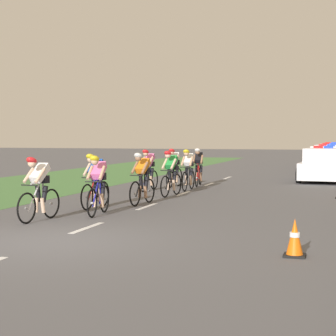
{
  "coord_description": "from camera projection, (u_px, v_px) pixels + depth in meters",
  "views": [
    {
      "loc": [
        5.33,
        -9.71,
        2.0
      ],
      "look_at": [
        0.56,
        5.97,
        1.1
      ],
      "focal_mm": 61.49,
      "sensor_mm": 36.0,
      "label": 1
    }
  ],
  "objects": [
    {
      "name": "ground_plane",
      "position": [
        49.0,
        242.0,
        10.94
      ],
      "size": [
        160.0,
        160.0,
        0.0
      ],
      "primitive_type": "plane",
      "color": "#56565B"
    },
    {
      "name": "grass_verge",
      "position": [
        60.0,
        180.0,
        26.36
      ],
      "size": [
        7.0,
        60.0,
        0.01
      ],
      "primitive_type": "cube",
      "color": "#4C7F42",
      "rests_on": "ground"
    },
    {
      "name": "lane_markings_centre",
      "position": [
        167.0,
        199.0,
        18.31
      ],
      "size": [
        0.14,
        21.6,
        0.01
      ],
      "color": "white",
      "rests_on": "ground"
    },
    {
      "name": "cyclist_lead",
      "position": [
        39.0,
        188.0,
        13.56
      ],
      "size": [
        0.44,
        1.72,
        1.56
      ],
      "color": "black",
      "rests_on": "ground"
    },
    {
      "name": "cyclist_second",
      "position": [
        98.0,
        184.0,
        14.57
      ],
      "size": [
        0.45,
        1.72,
        1.56
      ],
      "color": "black",
      "rests_on": "ground"
    },
    {
      "name": "cyclist_third",
      "position": [
        95.0,
        180.0,
        15.95
      ],
      "size": [
        0.43,
        1.72,
        1.56
      ],
      "color": "black",
      "rests_on": "ground"
    },
    {
      "name": "cyclist_fourth",
      "position": [
        142.0,
        178.0,
        16.86
      ],
      "size": [
        0.45,
        1.72,
        1.56
      ],
      "color": "black",
      "rests_on": "ground"
    },
    {
      "name": "cyclist_fifth",
      "position": [
        171.0,
        173.0,
        19.23
      ],
      "size": [
        0.46,
        1.72,
        1.56
      ],
      "color": "black",
      "rests_on": "ground"
    },
    {
      "name": "cyclist_sixth",
      "position": [
        148.0,
        169.0,
        21.15
      ],
      "size": [
        0.44,
        1.72,
        1.56
      ],
      "color": "black",
      "rests_on": "ground"
    },
    {
      "name": "cyclist_seventh",
      "position": [
        174.0,
        167.0,
        22.64
      ],
      "size": [
        0.44,
        1.72,
        1.56
      ],
      "color": "black",
      "rests_on": "ground"
    },
    {
      "name": "cyclist_eighth",
      "position": [
        188.0,
        169.0,
        21.31
      ],
      "size": [
        0.42,
        1.72,
        1.56
      ],
      "color": "black",
      "rests_on": "ground"
    },
    {
      "name": "cyclist_ninth",
      "position": [
        198.0,
        167.0,
        23.21
      ],
      "size": [
        0.45,
        1.72,
        1.56
      ],
      "color": "black",
      "rests_on": "ground"
    },
    {
      "name": "police_car_nearest",
      "position": [
        323.0,
        166.0,
        25.64
      ],
      "size": [
        2.19,
        4.49,
        1.59
      ],
      "color": "white",
      "rests_on": "ground"
    },
    {
      "name": "police_car_second",
      "position": [
        327.0,
        161.0,
        31.03
      ],
      "size": [
        2.13,
        4.46,
        1.59
      ],
      "color": "white",
      "rests_on": "ground"
    },
    {
      "name": "police_car_third",
      "position": [
        329.0,
        158.0,
        36.14
      ],
      "size": [
        2.26,
        4.52,
        1.59
      ],
      "color": "silver",
      "rests_on": "ground"
    },
    {
      "name": "police_car_furthest",
      "position": [
        331.0,
        155.0,
        41.43
      ],
      "size": [
        2.1,
        4.45,
        1.59
      ],
      "color": "silver",
      "rests_on": "ground"
    },
    {
      "name": "traffic_cone_mid",
      "position": [
        295.0,
        238.0,
        9.55
      ],
      "size": [
        0.36,
        0.36,
        0.64
      ],
      "color": "black",
      "rests_on": "ground"
    }
  ]
}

